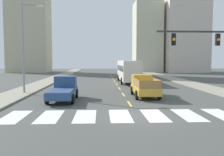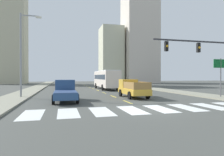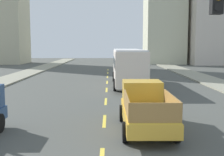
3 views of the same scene
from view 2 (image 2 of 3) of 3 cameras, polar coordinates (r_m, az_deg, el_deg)
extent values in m
plane|color=#484A46|center=(13.88, 10.07, -9.05)|extent=(160.00, 160.00, 0.00)
cube|color=gray|center=(34.58, 13.62, -3.24)|extent=(3.08, 110.00, 0.15)
cube|color=gray|center=(30.92, -23.52, -3.70)|extent=(3.08, 110.00, 0.15)
cube|color=silver|center=(12.79, -22.50, -9.88)|extent=(1.29, 3.46, 0.01)
cube|color=silver|center=(12.67, -12.77, -9.95)|extent=(1.29, 3.46, 0.01)
cube|color=silver|center=(12.91, -3.14, -9.75)|extent=(1.29, 3.46, 0.01)
cube|color=silver|center=(13.48, 5.89, -9.31)|extent=(1.29, 3.46, 0.01)
cube|color=silver|center=(14.35, 13.99, -8.73)|extent=(1.29, 3.46, 0.01)
cube|color=silver|center=(15.46, 21.01, -8.08)|extent=(1.29, 3.46, 0.01)
cube|color=silver|center=(16.78, 27.00, -7.43)|extent=(1.29, 3.46, 0.01)
cube|color=yellow|center=(17.56, 4.61, -7.03)|extent=(0.16, 2.40, 0.01)
cube|color=yellow|center=(22.31, 0.39, -5.43)|extent=(0.16, 2.40, 0.01)
cube|color=yellow|center=(27.16, -2.31, -4.38)|extent=(0.16, 2.40, 0.01)
cube|color=yellow|center=(32.05, -4.20, -3.65)|extent=(0.16, 2.40, 0.01)
cube|color=yellow|center=(36.97, -5.58, -3.10)|extent=(0.16, 2.40, 0.01)
cube|color=yellow|center=(41.91, -6.63, -2.68)|extent=(0.16, 2.40, 0.01)
cube|color=yellow|center=(46.86, -7.46, -2.35)|extent=(0.16, 2.40, 0.01)
cube|color=yellow|center=(51.82, -8.13, -2.09)|extent=(0.16, 2.40, 0.01)
cube|color=gold|center=(21.28, 6.30, -3.89)|extent=(1.96, 5.20, 0.56)
cube|color=gold|center=(22.83, 4.79, -1.64)|extent=(1.84, 1.60, 1.00)
cube|color=#19232D|center=(23.24, 4.43, -1.15)|extent=(1.72, 0.08, 0.56)
cube|color=gold|center=(20.37, 7.25, -3.21)|extent=(1.84, 3.30, 0.06)
cylinder|color=black|center=(22.45, 2.54, -4.38)|extent=(0.22, 0.80, 0.80)
cylinder|color=black|center=(23.10, 7.20, -4.25)|extent=(0.22, 0.80, 0.80)
cylinder|color=black|center=(19.50, 5.22, -5.11)|extent=(0.22, 0.80, 0.80)
cylinder|color=black|center=(20.24, 10.47, -4.91)|extent=(0.22, 0.80, 0.80)
cube|color=olive|center=(20.03, 4.85, -2.18)|extent=(0.06, 3.17, 0.70)
cube|color=olive|center=(20.70, 9.57, -2.10)|extent=(0.06, 3.17, 0.70)
cube|color=olive|center=(18.89, 9.02, -2.35)|extent=(1.80, 0.06, 0.70)
cube|color=navy|center=(18.13, -13.56, -4.66)|extent=(1.96, 5.20, 0.56)
cube|color=navy|center=(19.77, -13.64, -1.97)|extent=(1.84, 1.60, 1.00)
cube|color=#19232D|center=(20.21, -13.65, -1.41)|extent=(1.72, 0.08, 0.56)
cube|color=navy|center=(17.15, -13.51, -3.91)|extent=(1.84, 3.30, 0.06)
cylinder|color=black|center=(19.72, -16.48, -5.07)|extent=(0.22, 0.80, 0.80)
cylinder|color=black|center=(19.74, -10.77, -5.05)|extent=(0.22, 0.80, 0.80)
cylinder|color=black|center=(16.62, -16.87, -6.10)|extent=(0.22, 0.80, 0.80)
cylinder|color=black|center=(16.65, -10.08, -6.07)|extent=(0.22, 0.80, 0.80)
cube|color=beige|center=(34.71, -1.78, -0.28)|extent=(2.50, 10.80, 2.70)
cube|color=#19232D|center=(34.70, -1.78, 0.30)|extent=(2.52, 9.94, 0.80)
cube|color=silver|center=(34.72, -1.78, 2.05)|extent=(2.40, 10.37, 0.12)
cylinder|color=black|center=(37.79, -4.74, -2.27)|extent=(0.22, 1.00, 1.00)
cylinder|color=black|center=(38.29, -1.05, -2.23)|extent=(0.22, 1.00, 1.00)
cylinder|color=black|center=(31.59, -2.81, -2.80)|extent=(0.22, 1.00, 1.00)
cylinder|color=black|center=(32.19, 1.56, -2.74)|extent=(0.22, 1.00, 1.00)
cube|color=#2D2D33|center=(18.86, 23.11, 9.91)|extent=(7.94, 0.12, 0.12)
cube|color=black|center=(19.02, 24.06, 8.15)|extent=(0.28, 0.24, 0.84)
cylinder|color=black|center=(18.96, 24.31, 8.97)|extent=(0.20, 0.04, 0.20)
cylinder|color=orange|center=(18.92, 24.31, 8.19)|extent=(0.20, 0.04, 0.20)
cylinder|color=black|center=(18.89, 24.30, 7.41)|extent=(0.20, 0.04, 0.20)
cube|color=black|center=(17.25, 15.67, 8.97)|extent=(0.28, 0.24, 0.84)
cylinder|color=black|center=(17.18, 15.89, 9.88)|extent=(0.20, 0.04, 0.20)
cylinder|color=orange|center=(17.13, 15.89, 9.03)|extent=(0.20, 0.04, 0.20)
cylinder|color=black|center=(17.10, 15.89, 8.17)|extent=(0.20, 0.04, 0.20)
cylinder|color=slate|center=(23.42, 29.30, -0.07)|extent=(0.12, 0.12, 4.20)
cube|color=#0D5B27|center=(23.41, 29.26, 3.72)|extent=(1.70, 0.06, 0.90)
cylinder|color=gray|center=(22.81, -25.25, 5.97)|extent=(0.20, 0.20, 9.00)
cube|color=gray|center=(23.47, -23.03, 16.52)|extent=(1.80, 0.10, 0.10)
cube|color=silver|center=(23.33, -20.76, 16.37)|extent=(0.60, 0.28, 0.16)
cube|color=beige|center=(72.14, 8.14, 12.31)|extent=(11.45, 9.99, 34.25)
cube|color=beige|center=(69.78, -0.29, 6.71)|extent=(7.58, 8.41, 19.82)
cube|color=#B9B393|center=(70.81, -28.40, 13.15)|extent=(10.97, 8.18, 35.85)
camera|label=1|loc=(4.10, 105.19, 15.74)|focal=38.35mm
camera|label=3|loc=(9.68, 23.92, 8.66)|focal=46.78mm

